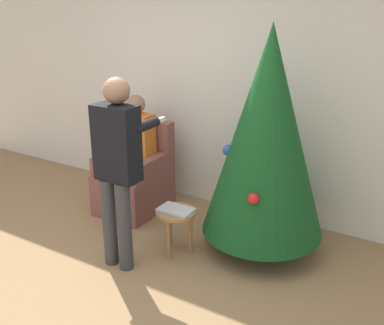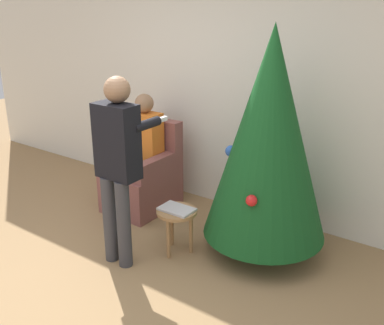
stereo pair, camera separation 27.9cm
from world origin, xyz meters
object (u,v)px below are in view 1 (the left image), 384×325
person_seated (133,149)px  side_stool (176,218)px  person_standing (117,160)px  christmas_tree (267,134)px  armchair (136,180)px

person_seated → side_stool: person_seated is taller
person_seated → person_standing: 1.11m
christmas_tree → side_stool: bearing=-143.9°
side_stool → person_seated: bearing=148.8°
armchair → side_stool: bearing=-32.4°
armchair → side_stool: size_ratio=2.26×
armchair → person_seated: (0.00, -0.03, 0.36)m
person_seated → person_standing: size_ratio=0.77×
christmas_tree → person_seated: christmas_tree is taller
christmas_tree → person_standing: (-0.95, -0.84, -0.15)m
christmas_tree → armchair: 1.71m
person_standing → christmas_tree: bearing=41.5°
christmas_tree → person_standing: christmas_tree is taller
side_stool → person_standing: bearing=-129.8°
armchair → person_seated: size_ratio=0.76×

